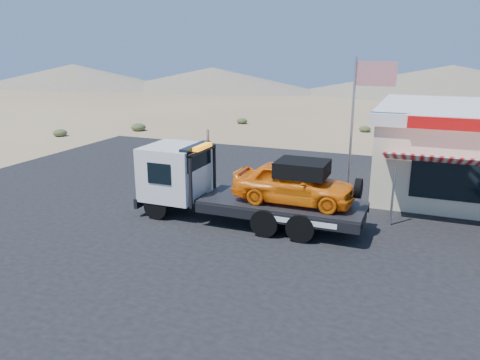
# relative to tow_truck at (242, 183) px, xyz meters

# --- Properties ---
(ground) EXTENTS (120.00, 120.00, 0.00)m
(ground) POSITION_rel_tow_truck_xyz_m (-1.27, -1.64, -1.52)
(ground) COLOR #896E4E
(ground) RESTS_ON ground
(asphalt_lot) EXTENTS (32.00, 24.00, 0.02)m
(asphalt_lot) POSITION_rel_tow_truck_xyz_m (0.73, 1.36, -1.51)
(asphalt_lot) COLOR black
(asphalt_lot) RESTS_ON ground
(tow_truck) EXTENTS (8.42, 2.50, 2.81)m
(tow_truck) POSITION_rel_tow_truck_xyz_m (0.00, 0.00, 0.00)
(tow_truck) COLOR black
(tow_truck) RESTS_ON asphalt_lot
(flagpole) EXTENTS (1.55, 0.10, 6.00)m
(flagpole) POSITION_rel_tow_truck_xyz_m (3.66, 2.86, 2.25)
(flagpole) COLOR #99999E
(flagpole) RESTS_ON asphalt_lot
(desert_scrub) EXTENTS (25.02, 30.73, 0.68)m
(desert_scrub) POSITION_rel_tow_truck_xyz_m (-16.06, 6.91, -1.23)
(desert_scrub) COLOR #3A4927
(desert_scrub) RESTS_ON ground
(distant_hills) EXTENTS (126.00, 48.00, 4.20)m
(distant_hills) POSITION_rel_tow_truck_xyz_m (-11.04, 53.50, 0.37)
(distant_hills) COLOR #726B59
(distant_hills) RESTS_ON ground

